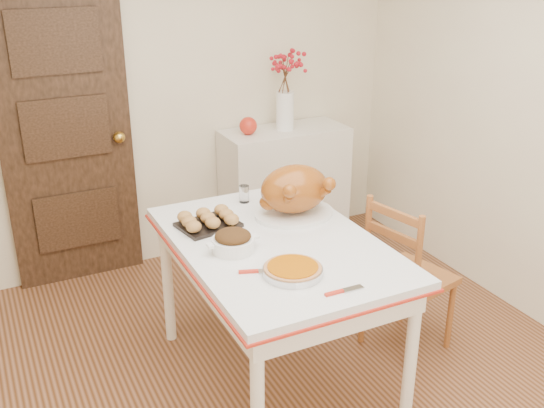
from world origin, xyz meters
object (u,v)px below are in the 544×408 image
sideboard (284,188)px  kitchen_table (276,312)px  turkey_platter (294,192)px  pumpkin_pie (293,269)px  chair_oak (410,274)px

sideboard → kitchen_table: bearing=-118.8°
turkey_platter → pumpkin_pie: turkey_platter is taller
turkey_platter → pumpkin_pie: 0.67m
pumpkin_pie → kitchen_table: bearing=75.2°
sideboard → chair_oak: 1.52m
kitchen_table → pumpkin_pie: 0.57m
sideboard → pumpkin_pie: bearing=-116.4°
chair_oak → turkey_platter: turkey_platter is taller
kitchen_table → turkey_platter: 0.65m
kitchen_table → chair_oak: 0.83m
pumpkin_pie → chair_oak: bearing=17.6°
chair_oak → kitchen_table: bearing=73.8°
sideboard → chair_oak: (0.02, -1.52, 0.00)m
sideboard → turkey_platter: (-0.58, -1.23, 0.51)m
chair_oak → turkey_platter: (-0.60, 0.29, 0.51)m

